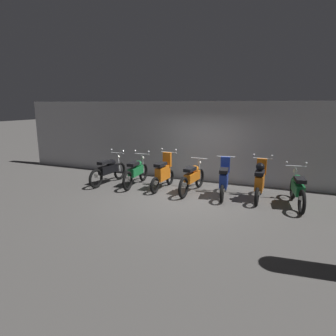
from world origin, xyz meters
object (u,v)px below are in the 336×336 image
Objects in this scene: motorbike_slot_2 at (163,173)px; motorbike_slot_5 at (260,181)px; motorbike_slot_3 at (192,177)px; motorbike_slot_6 at (298,189)px; motorbike_slot_1 at (136,171)px; motorbike_slot_4 at (224,180)px; motorbike_slot_0 at (109,170)px.

motorbike_slot_2 is 3.05m from motorbike_slot_5.
motorbike_slot_3 is 3.05m from motorbike_slot_6.
motorbike_slot_1 is 3.05m from motorbike_slot_4.
motorbike_slot_2 is 2.03m from motorbike_slot_4.
motorbike_slot_5 is at bearing 0.15° from motorbike_slot_1.
motorbike_slot_0 and motorbike_slot_1 have the same top height.
motorbike_slot_1 is 1.00× the size of motorbike_slot_3.
motorbike_slot_4 is at bearing 0.81° from motorbike_slot_0.
motorbike_slot_0 is at bearing -179.84° from motorbike_slot_6.
motorbike_slot_2 is at bearing -0.58° from motorbike_slot_1.
motorbike_slot_6 is at bearing -1.72° from motorbike_slot_3.
motorbike_slot_0 reaches higher than motorbike_slot_3.
motorbike_slot_5 is (4.08, 0.01, 0.08)m from motorbike_slot_1.
motorbike_slot_1 is 1.01× the size of motorbike_slot_6.
motorbike_slot_6 is at bearing -7.99° from motorbike_slot_5.
motorbike_slot_1 and motorbike_slot_6 have the same top height.
motorbike_slot_1 is at bearing -179.85° from motorbike_slot_5.
motorbike_slot_0 is at bearing -178.21° from motorbike_slot_5.
motorbike_slot_4 reaches higher than motorbike_slot_0.
motorbike_slot_0 is 6.11m from motorbike_slot_6.
motorbike_slot_5 reaches higher than motorbike_slot_6.
motorbike_slot_2 is at bearing 177.72° from motorbike_slot_4.
motorbike_slot_5 is 0.87× the size of motorbike_slot_6.
motorbike_slot_0 is 1.16× the size of motorbike_slot_4.
motorbike_slot_3 is at bearing -1.69° from motorbike_slot_2.
motorbike_slot_4 is 1.00× the size of motorbike_slot_5.
motorbike_slot_5 reaches higher than motorbike_slot_1.
motorbike_slot_1 is at bearing 178.52° from motorbike_slot_6.
motorbike_slot_3 is at bearing 178.28° from motorbike_slot_6.
motorbike_slot_3 is 1.00× the size of motorbike_slot_6.
motorbike_slot_5 is 1.03m from motorbike_slot_6.
motorbike_slot_0 is 5.09m from motorbike_slot_5.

